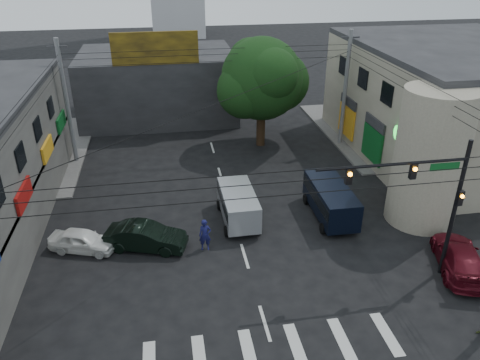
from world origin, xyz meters
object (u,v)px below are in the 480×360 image
object	(u,v)px
maroon_sedan	(459,257)
traffic_officer	(205,235)
street_tree	(262,79)
white_compact	(83,241)
utility_pole_far_left	(67,104)
traffic_gantry	(426,191)
silver_minivan	(238,206)
utility_pole_far_right	(345,90)
dark_sedan	(146,237)
navy_van	(330,202)

from	to	relation	value
maroon_sedan	traffic_officer	world-z (taller)	traffic_officer
street_tree	white_compact	xyz separation A→B (m)	(-12.50, -13.00, -4.86)
white_compact	traffic_officer	world-z (taller)	traffic_officer
utility_pole_far_left	traffic_officer	world-z (taller)	utility_pole_far_left
traffic_gantry	traffic_officer	xyz separation A→B (m)	(-9.81, 4.00, -3.93)
utility_pole_far_left	traffic_officer	xyz separation A→B (m)	(8.51, -13.00, -3.70)
street_tree	traffic_officer	world-z (taller)	street_tree
silver_minivan	maroon_sedan	bearing A→B (deg)	-123.09
silver_minivan	traffic_officer	xyz separation A→B (m)	(-2.23, -2.61, -0.07)
maroon_sedan	silver_minivan	size ratio (longest dim) A/B	1.18
utility_pole_far_right	maroon_sedan	xyz separation A→B (m)	(0.00, -16.90, -3.88)
traffic_gantry	dark_sedan	bearing A→B (deg)	160.38
street_tree	traffic_gantry	bearing A→B (deg)	-78.01
utility_pole_far_left	dark_sedan	size ratio (longest dim) A/B	1.99
utility_pole_far_left	maroon_sedan	world-z (taller)	utility_pole_far_left
dark_sedan	silver_minivan	size ratio (longest dim) A/B	1.02
traffic_gantry	utility_pole_far_left	distance (m)	25.00
dark_sedan	street_tree	bearing A→B (deg)	-17.44
traffic_officer	maroon_sedan	bearing A→B (deg)	-13.21
street_tree	dark_sedan	size ratio (longest dim) A/B	1.88
street_tree	maroon_sedan	distance (m)	19.62
utility_pole_far_right	traffic_officer	bearing A→B (deg)	-133.85
street_tree	utility_pole_far_left	distance (m)	14.56
utility_pole_far_right	navy_van	world-z (taller)	utility_pole_far_right
utility_pole_far_right	white_compact	distance (m)	22.82
traffic_gantry	utility_pole_far_left	xyz separation A→B (m)	(-18.32, 17.00, -0.23)
street_tree	navy_van	xyz separation A→B (m)	(1.78, -11.87, -4.45)
navy_van	silver_minivan	bearing A→B (deg)	85.94
dark_sedan	white_compact	bearing A→B (deg)	100.47
maroon_sedan	navy_van	world-z (taller)	navy_van
street_tree	white_compact	world-z (taller)	street_tree
white_compact	silver_minivan	xyz separation A→B (m)	(8.75, 1.61, 0.36)
traffic_gantry	silver_minivan	bearing A→B (deg)	138.88
traffic_gantry	white_compact	world-z (taller)	traffic_gantry
maroon_sedan	utility_pole_far_right	bearing A→B (deg)	-71.24
traffic_gantry	white_compact	xyz separation A→B (m)	(-16.32, 5.00, -4.22)
utility_pole_far_left	dark_sedan	xyz separation A→B (m)	(5.35, -12.38, -3.88)
dark_sedan	navy_van	size ratio (longest dim) A/B	0.90
traffic_gantry	utility_pole_far_left	bearing A→B (deg)	137.14
traffic_gantry	navy_van	world-z (taller)	traffic_gantry
traffic_gantry	white_compact	bearing A→B (deg)	162.96
dark_sedan	maroon_sedan	world-z (taller)	dark_sedan
dark_sedan	maroon_sedan	size ratio (longest dim) A/B	0.87
dark_sedan	maroon_sedan	xyz separation A→B (m)	(15.65, -4.52, -0.00)
traffic_gantry	utility_pole_far_right	xyz separation A→B (m)	(2.68, 17.00, -0.23)
traffic_gantry	silver_minivan	world-z (taller)	traffic_gantry
utility_pole_far_left	maroon_sedan	xyz separation A→B (m)	(21.00, -16.90, -3.88)
utility_pole_far_right	silver_minivan	bearing A→B (deg)	-134.62
silver_minivan	utility_pole_far_right	bearing A→B (deg)	-45.31
maroon_sedan	silver_minivan	distance (m)	12.15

